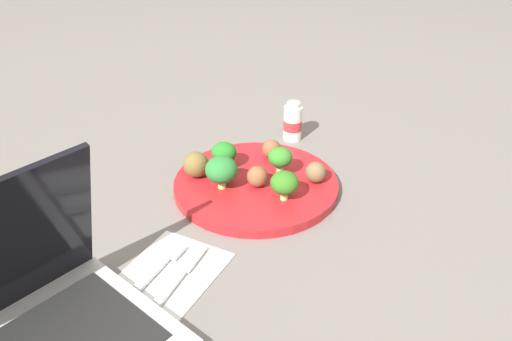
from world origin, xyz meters
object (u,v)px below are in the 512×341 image
(meatball_back_right, at_px, (196,165))
(napkin, at_px, (165,277))
(broccoli_floret_near_rim, at_px, (285,183))
(yogurt_bottle, at_px, (293,122))
(plate, at_px, (256,185))
(meatball_back_left, at_px, (316,172))
(knife, at_px, (179,275))
(broccoli_floret_far_rim, at_px, (224,153))
(broccoli_floret_front_left, at_px, (221,170))
(meatball_far_rim, at_px, (272,149))
(fork, at_px, (158,267))
(broccoli_floret_back_left, at_px, (280,158))
(meatball_near_rim, at_px, (257,176))

(meatball_back_right, distance_m, napkin, 0.24)
(broccoli_floret_near_rim, bearing_deg, yogurt_bottle, 26.59)
(broccoli_floret_near_rim, bearing_deg, plate, 72.07)
(meatball_back_left, bearing_deg, knife, 170.96)
(plate, relative_size, yogurt_bottle, 3.53)
(meatball_back_left, bearing_deg, plate, 122.12)
(broccoli_floret_far_rim, distance_m, yogurt_bottle, 0.19)
(plate, height_order, broccoli_floret_far_rim, broccoli_floret_far_rim)
(broccoli_floret_front_left, distance_m, napkin, 0.22)
(plate, height_order, meatball_back_right, meatball_back_right)
(plate, relative_size, knife, 1.93)
(meatball_far_rim, height_order, yogurt_bottle, yogurt_bottle)
(meatball_far_rim, relative_size, knife, 0.24)
(broccoli_floret_far_rim, distance_m, fork, 0.27)
(meatball_far_rim, bearing_deg, broccoli_floret_back_left, -134.74)
(fork, bearing_deg, broccoli_floret_far_rim, 16.03)
(meatball_back_left, height_order, yogurt_bottle, yogurt_bottle)
(broccoli_floret_near_rim, distance_m, napkin, 0.24)
(fork, distance_m, knife, 0.04)
(broccoli_floret_front_left, height_order, napkin, broccoli_floret_front_left)
(plate, distance_m, yogurt_bottle, 0.20)
(meatball_back_right, xyz_separation_m, napkin, (-0.21, -0.12, -0.04))
(broccoli_floret_far_rim, bearing_deg, yogurt_bottle, -8.99)
(broccoli_floret_near_rim, relative_size, fork, 0.41)
(fork, bearing_deg, yogurt_bottle, 5.53)
(plate, height_order, broccoli_floret_near_rim, broccoli_floret_near_rim)
(fork, relative_size, yogurt_bottle, 1.53)
(broccoli_floret_back_left, xyz_separation_m, meatball_near_rim, (-0.05, 0.01, -0.02))
(plate, bearing_deg, knife, -171.30)
(napkin, xyz_separation_m, fork, (0.01, 0.02, 0.00))
(broccoli_floret_far_rim, xyz_separation_m, meatball_back_left, (0.05, -0.16, -0.01))
(plate, xyz_separation_m, yogurt_bottle, (0.20, 0.04, 0.03))
(knife, bearing_deg, napkin, 118.09)
(meatball_far_rim, distance_m, fork, 0.33)
(fork, bearing_deg, plate, 0.47)
(broccoli_floret_front_left, xyz_separation_m, broccoli_floret_far_rim, (0.06, 0.04, -0.00))
(broccoli_floret_near_rim, bearing_deg, napkin, 168.48)
(broccoli_floret_far_rim, bearing_deg, broccoli_floret_near_rim, -101.48)
(yogurt_bottle, bearing_deg, broccoli_floret_far_rim, 171.01)
(broccoli_floret_far_rim, relative_size, knife, 0.33)
(meatball_back_right, relative_size, fork, 0.37)
(meatball_back_right, bearing_deg, knife, -147.01)
(broccoli_floret_near_rim, relative_size, knife, 0.34)
(plate, height_order, fork, plate)
(meatball_back_left, xyz_separation_m, napkin, (-0.31, 0.06, -0.03))
(knife, bearing_deg, broccoli_floret_back_left, 2.81)
(meatball_back_left, distance_m, fork, 0.31)
(meatball_back_left, relative_size, meatball_far_rim, 1.02)
(knife, bearing_deg, yogurt_bottle, 10.09)
(broccoli_floret_far_rim, height_order, yogurt_bottle, yogurt_bottle)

